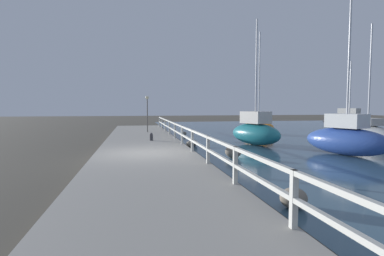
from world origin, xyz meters
The scene contains 16 objects.
ground_plane centered at (0.00, 0.00, 0.00)m, with size 120.00×120.00×0.00m, color #4C473D.
dock_walkway centered at (0.00, 0.00, 0.14)m, with size 4.08×36.00×0.29m.
railing centered at (1.94, 0.00, 0.91)m, with size 0.10×32.50×0.91m.
boulder_upstream centered at (3.66, -0.25, 0.26)m, with size 0.70×0.63×0.53m.
boulder_water_edge centered at (2.50, 3.45, 0.16)m, with size 0.44×0.39×0.33m.
boulder_near_dock centered at (3.22, 9.78, 0.15)m, with size 0.41×0.37×0.31m.
boulder_far_strip centered at (2.86, -6.51, 0.22)m, with size 0.59×0.53×0.44m.
boulder_mid_strip centered at (2.73, 3.75, 0.18)m, with size 0.48×0.43×0.36m.
mooring_bollard centered at (0.48, 4.41, 0.50)m, with size 0.18×0.18×0.43m.
dock_lamp centered at (0.52, 9.96, 2.26)m, with size 0.25×0.25×2.67m.
sailboat_black centered at (20.77, 14.26, 0.78)m, with size 3.54×5.67×5.88m.
sailboat_green centered at (16.06, 8.33, 0.64)m, with size 2.01×3.38×5.67m.
sailboat_gray centered at (12.49, 2.36, 0.67)m, with size 1.64×3.98×6.73m.
sailboat_blue centered at (8.82, -0.54, 0.75)m, with size 2.84×4.19×6.98m.
sailboat_orange centered at (9.20, 9.86, 0.67)m, with size 2.16×3.32×7.91m.
sailboat_teal centered at (6.29, 3.63, 0.77)m, with size 2.65×3.82×6.98m.
Camera 1 is at (-0.46, -12.22, 2.16)m, focal length 28.00 mm.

